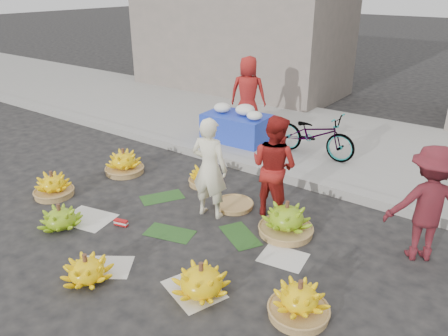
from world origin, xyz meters
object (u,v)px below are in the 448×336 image
Objects in this scene: vendor_cream at (210,168)px; flower_table at (237,126)px; banana_bunch_0 at (53,185)px; banana_bunch_4 at (299,301)px; bicycle at (314,134)px.

vendor_cream reaches higher than flower_table.
banana_bunch_4 is at bearing -1.85° from banana_bunch_0.
flower_table is (-3.27, 3.67, 0.25)m from banana_bunch_4.
banana_bunch_4 reaches higher than banana_bunch_0.
banana_bunch_0 is 0.49× the size of flower_table.
bicycle is at bearing -106.27° from vendor_cream.
vendor_cream reaches higher than banana_bunch_0.
bicycle is at bearing 2.16° from flower_table.
vendor_cream is (2.34, 0.96, 0.55)m from banana_bunch_0.
banana_bunch_4 is 0.39× the size of bicycle.
banana_bunch_0 is at bearing 178.15° from banana_bunch_4.
banana_bunch_0 is 4.32m from banana_bunch_4.
bicycle is at bearing 54.07° from banana_bunch_0.
bicycle is (1.61, 0.14, 0.10)m from flower_table.
bicycle is at bearing 113.60° from banana_bunch_4.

